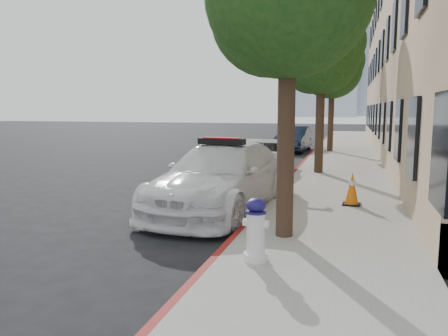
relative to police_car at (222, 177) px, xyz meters
name	(u,v)px	position (x,y,z in m)	size (l,w,h in m)	color
ground	(175,208)	(-1.10, -0.18, -0.78)	(120.00, 120.00, 0.00)	black
sidewalk	(342,162)	(2.50, 9.82, -0.71)	(3.20, 50.00, 0.15)	gray
curb_strip	(306,161)	(0.96, 9.82, -0.71)	(0.12, 50.00, 0.15)	maroon
tower_left	(327,8)	(-5.10, 119.82, 29.22)	(18.00, 14.00, 60.00)	#9EA8B7
tower_right	(372,44)	(7.90, 134.82, 21.22)	(14.00, 14.00, 44.00)	#9EA8B7
tree_mid	(323,55)	(1.83, 5.80, 3.38)	(2.77, 2.64, 5.43)	black
tree_far	(333,69)	(1.83, 13.80, 3.60)	(3.10, 3.00, 5.81)	black
police_car	(222,177)	(0.00, 0.00, 0.00)	(2.70, 5.55, 1.71)	white
parked_car_mid	(259,157)	(-0.26, 5.42, -0.10)	(1.60, 3.97, 1.35)	black
parked_car_far	(294,139)	(-0.19, 14.63, -0.09)	(1.47, 4.22, 1.39)	#162138
fire_hydrant	(256,230)	(1.59, -3.57, -0.18)	(0.39, 0.36, 0.93)	silver
traffic_cone	(352,189)	(2.93, 0.71, -0.25)	(0.43, 0.43, 0.76)	black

